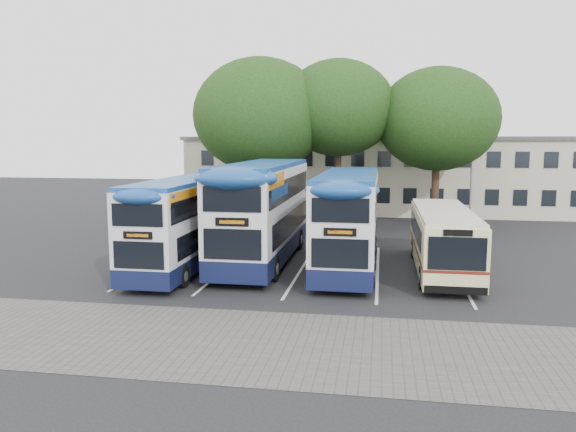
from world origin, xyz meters
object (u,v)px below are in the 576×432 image
(tree_right, at_px, (438,119))
(bus_dd_right, at_px, (349,216))
(tree_mid, at_px, (338,108))
(lamp_post, at_px, (472,152))
(bus_dd_left, at_px, (185,220))
(bus_dd_mid, at_px, (263,208))
(tree_left, at_px, (260,115))
(bus_single, at_px, (443,236))

(tree_right, xyz_separation_m, bus_dd_right, (-5.05, -12.82, -4.84))
(bus_dd_right, bearing_deg, tree_mid, 96.88)
(lamp_post, relative_size, tree_mid, 0.80)
(bus_dd_left, bearing_deg, bus_dd_mid, 33.19)
(tree_right, distance_m, bus_dd_right, 14.60)
(tree_left, bearing_deg, tree_mid, 9.35)
(lamp_post, bearing_deg, bus_dd_right, -117.56)
(tree_mid, relative_size, bus_dd_mid, 0.97)
(lamp_post, distance_m, bus_single, 15.44)
(tree_mid, distance_m, tree_right, 6.60)
(bus_dd_mid, relative_size, bus_dd_right, 1.09)
(tree_mid, xyz_separation_m, tree_right, (6.54, 0.50, -0.75))
(tree_right, height_order, bus_dd_mid, tree_right)
(bus_dd_left, distance_m, bus_dd_mid, 3.94)
(tree_left, xyz_separation_m, tree_right, (11.70, 1.35, -0.28))
(bus_dd_left, relative_size, bus_dd_mid, 0.86)
(tree_mid, distance_m, bus_single, 15.07)
(tree_mid, bearing_deg, bus_single, -64.97)
(bus_single, bearing_deg, bus_dd_right, 179.60)
(bus_dd_left, relative_size, bus_dd_right, 0.94)
(tree_mid, height_order, bus_dd_right, tree_mid)
(bus_dd_right, bearing_deg, bus_single, -0.40)
(tree_left, relative_size, tree_mid, 1.01)
(tree_left, bearing_deg, bus_dd_right, -59.89)
(bus_single, bearing_deg, bus_dd_left, -173.56)
(lamp_post, distance_m, tree_right, 3.86)
(tree_right, bearing_deg, tree_mid, -175.62)
(tree_left, bearing_deg, bus_dd_left, -93.70)
(tree_right, height_order, bus_single, tree_right)
(tree_left, bearing_deg, bus_dd_mid, -77.08)
(bus_dd_mid, height_order, bus_single, bus_dd_mid)
(tree_mid, xyz_separation_m, bus_dd_left, (-5.99, -13.68, -5.74))
(lamp_post, height_order, bus_single, lamp_post)
(bus_dd_left, height_order, bus_dd_right, bus_dd_right)
(bus_dd_mid, bearing_deg, lamp_post, 49.47)
(tree_right, relative_size, bus_dd_left, 1.07)
(tree_mid, relative_size, bus_single, 1.18)
(tree_left, height_order, bus_dd_mid, tree_left)
(tree_left, xyz_separation_m, bus_dd_right, (6.65, -11.47, -5.12))
(bus_dd_left, height_order, bus_single, bus_dd_left)
(tree_left, distance_m, bus_single, 16.95)
(tree_right, bearing_deg, bus_single, -93.43)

